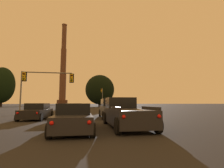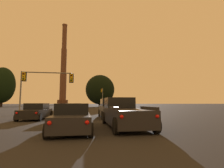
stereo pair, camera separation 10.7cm
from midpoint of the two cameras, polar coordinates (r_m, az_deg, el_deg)
sedan_left_lane_front at (r=17.37m, az=-23.46°, el=-8.29°), size 2.20×4.78×1.43m
pickup_truck_right_lane_second at (r=10.87m, az=4.05°, el=-9.61°), size 2.22×5.52×1.82m
suv_right_lane_front at (r=17.29m, az=-0.48°, el=-8.05°), size 2.16×4.93×1.86m
sedan_center_lane_front at (r=16.79m, az=-13.00°, el=-8.73°), size 2.10×4.75×1.43m
sedan_center_lane_second at (r=9.56m, az=-12.68°, el=-10.77°), size 2.00×4.71×1.43m
traffic_light_far_right at (r=54.98m, az=-3.33°, el=-3.59°), size 0.78×0.50×6.05m
traffic_light_overhead_left at (r=24.40m, az=-22.54°, el=0.86°), size 6.72×0.50×5.50m
smokestack at (r=132.70m, az=-15.71°, el=3.62°), size 7.50×7.50×60.29m
treeline_right_mid at (r=81.76m, az=-32.28°, el=-1.07°), size 8.44×7.60×13.12m
treeline_left_mid at (r=78.43m, az=-32.28°, el=-0.27°), size 9.10×8.19×15.10m
treeline_center_right at (r=70.17m, az=-4.03°, el=-1.84°), size 11.52×10.37×12.70m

